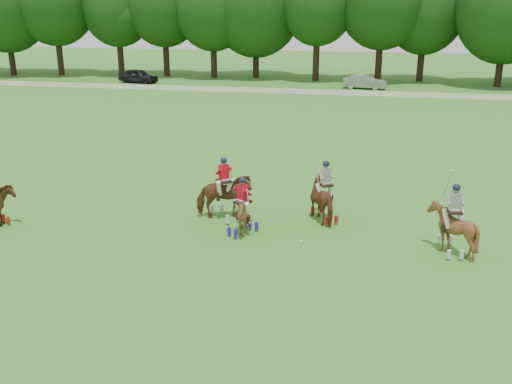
% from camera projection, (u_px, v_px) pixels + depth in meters
% --- Properties ---
extents(ground, '(180.00, 180.00, 0.00)m').
position_uv_depth(ground, '(166.00, 272.00, 17.64)').
color(ground, '#2E7521').
rests_on(ground, ground).
extents(tree_line, '(117.98, 14.32, 14.75)m').
position_uv_depth(tree_line, '(321.00, 1.00, 59.79)').
color(tree_line, black).
rests_on(tree_line, ground).
extents(boundary_rail, '(120.00, 0.10, 0.44)m').
position_uv_depth(boundary_rail, '(305.00, 92.00, 52.98)').
color(boundary_rail, white).
rests_on(boundary_rail, ground).
extents(car_left, '(4.58, 2.60, 1.47)m').
position_uv_depth(car_left, '(138.00, 76.00, 60.41)').
color(car_left, black).
rests_on(car_left, ground).
extents(car_mid, '(4.33, 2.10, 1.37)m').
position_uv_depth(car_mid, '(365.00, 82.00, 56.04)').
color(car_mid, '#97979C').
rests_on(car_mid, ground).
extents(polo_red_b, '(2.29, 2.28, 2.45)m').
position_uv_depth(polo_red_b, '(224.00, 197.00, 21.83)').
color(polo_red_b, '#4E2F14').
rests_on(polo_red_b, ground).
extents(polo_red_c, '(1.67, 1.71, 2.15)m').
position_uv_depth(polo_red_c, '(243.00, 214.00, 20.38)').
color(polo_red_c, '#4E2F14').
rests_on(polo_red_c, ground).
extents(polo_stripe_a, '(1.80, 2.14, 2.36)m').
position_uv_depth(polo_stripe_a, '(325.00, 199.00, 21.68)').
color(polo_stripe_a, '#4E2F14').
rests_on(polo_stripe_a, ground).
extents(polo_stripe_b, '(1.59, 1.74, 2.94)m').
position_uv_depth(polo_stripe_b, '(452.00, 228.00, 18.78)').
color(polo_stripe_b, '#4E2F14').
rests_on(polo_stripe_b, ground).
extents(polo_ball, '(0.09, 0.09, 0.09)m').
position_uv_depth(polo_ball, '(301.00, 241.00, 19.87)').
color(polo_ball, white).
rests_on(polo_ball, ground).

